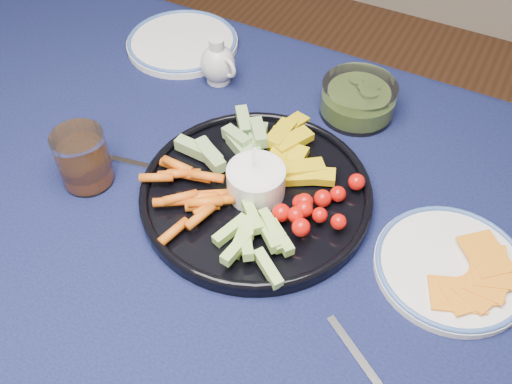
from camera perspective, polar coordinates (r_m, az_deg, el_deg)
The scene contains 8 objects.
dining_table at distance 0.94m, azimuth -4.50°, elevation -7.58°, with size 1.67×1.07×0.75m.
crudite_platter at distance 0.90m, azimuth -0.11°, elevation 0.33°, with size 0.37×0.37×0.12m.
creamer_pitcher at distance 1.11m, azimuth -3.82°, elevation 12.70°, with size 0.08×0.07×0.09m.
pickle_bowl at distance 1.06m, azimuth 10.15°, elevation 9.01°, with size 0.13×0.13×0.06m.
cheese_plate at distance 0.86m, azimuth 18.98°, elevation -6.95°, with size 0.22×0.22×0.03m.
juice_tumbler at distance 0.95m, azimuth -16.83°, elevation 2.96°, with size 0.08×0.08×0.10m.
fork_left at distance 0.98m, azimuth -11.27°, elevation 2.62°, with size 0.17×0.05×0.00m.
side_plate_extra at distance 1.23m, azimuth -7.37°, elevation 14.65°, with size 0.23×0.23×0.02m.
Camera 1 is at (0.31, -0.43, 1.43)m, focal length 40.00 mm.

